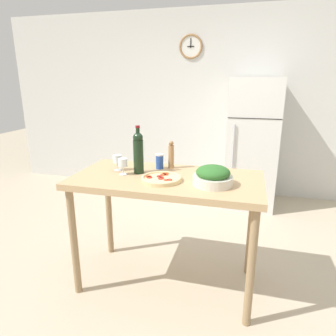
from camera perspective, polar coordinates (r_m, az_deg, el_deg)
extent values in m
plane|color=#BCAD93|center=(2.72, -0.21, -20.73)|extent=(14.00, 14.00, 0.00)
cube|color=silver|center=(4.49, 7.80, 11.90)|extent=(6.40, 0.06, 2.60)
torus|color=#997047|center=(4.51, 4.36, 22.08)|extent=(0.33, 0.03, 0.33)
cylinder|color=silver|center=(4.51, 4.37, 22.07)|extent=(0.29, 0.01, 0.29)
cube|color=black|center=(4.50, 4.35, 22.08)|extent=(0.10, 0.01, 0.01)
cube|color=black|center=(4.51, 4.36, 22.65)|extent=(0.01, 0.01, 0.13)
cube|color=silver|center=(4.12, 15.68, 4.54)|extent=(0.63, 0.72, 1.68)
cube|color=black|center=(3.70, 16.14, 9.04)|extent=(0.62, 0.01, 0.01)
cylinder|color=#B2B2B7|center=(3.77, 12.25, 2.41)|extent=(0.02, 0.02, 0.76)
cube|color=tan|center=(2.29, -0.23, -2.28)|extent=(1.44, 0.73, 0.05)
cylinder|color=#967A55|center=(2.48, -17.46, -13.38)|extent=(0.06, 0.06, 0.89)
cylinder|color=#967A55|center=(2.16, 15.51, -18.09)|extent=(0.06, 0.06, 0.89)
cylinder|color=#967A55|center=(2.95, -11.20, -7.95)|extent=(0.06, 0.06, 0.89)
cylinder|color=#967A55|center=(2.68, 15.52, -10.83)|extent=(0.06, 0.06, 0.89)
cylinder|color=black|center=(2.36, -5.65, 2.16)|extent=(0.08, 0.08, 0.27)
sphere|color=black|center=(2.32, -5.75, 5.77)|extent=(0.08, 0.08, 0.08)
cylinder|color=black|center=(2.32, -5.78, 6.71)|extent=(0.03, 0.03, 0.08)
cylinder|color=maroon|center=(2.31, -5.81, 7.85)|extent=(0.03, 0.03, 0.02)
cylinder|color=silver|center=(2.37, -8.53, -1.18)|extent=(0.06, 0.06, 0.00)
cylinder|color=silver|center=(2.36, -8.57, -0.41)|extent=(0.01, 0.01, 0.06)
cylinder|color=white|center=(2.34, -8.63, 1.05)|extent=(0.07, 0.07, 0.06)
cylinder|color=maroon|center=(2.34, -8.61, 0.59)|extent=(0.06, 0.06, 0.02)
cylinder|color=silver|center=(2.48, -9.54, -0.37)|extent=(0.06, 0.06, 0.00)
cylinder|color=silver|center=(2.48, -9.58, 0.37)|extent=(0.01, 0.01, 0.06)
cylinder|color=white|center=(2.46, -9.65, 1.76)|extent=(0.07, 0.07, 0.06)
cylinder|color=maroon|center=(2.46, -9.62, 1.23)|extent=(0.06, 0.06, 0.02)
cylinder|color=#AD7F51|center=(2.48, 0.60, 2.14)|extent=(0.05, 0.05, 0.19)
sphere|color=#936C45|center=(2.46, 0.61, 4.72)|extent=(0.04, 0.04, 0.04)
cylinder|color=silver|center=(2.13, 8.51, -2.34)|extent=(0.28, 0.28, 0.07)
ellipsoid|color=#2D6628|center=(2.11, 8.58, -0.84)|extent=(0.24, 0.24, 0.10)
cylinder|color=#DBC189|center=(2.20, -1.28, -2.18)|extent=(0.30, 0.30, 0.02)
torus|color=#DBC189|center=(2.19, -1.28, -1.89)|extent=(0.30, 0.30, 0.02)
cylinder|color=red|center=(2.22, -3.71, -1.63)|extent=(0.04, 0.04, 0.01)
cylinder|color=red|center=(2.26, -0.43, -1.25)|extent=(0.03, 0.03, 0.01)
cylinder|color=#E0441A|center=(2.29, -0.46, -1.07)|extent=(0.05, 0.05, 0.01)
cylinder|color=#CE402D|center=(2.20, -1.32, -1.77)|extent=(0.04, 0.04, 0.01)
cylinder|color=red|center=(2.18, -1.38, -2.00)|extent=(0.04, 0.04, 0.01)
cylinder|color=#E74725|center=(2.26, -0.90, -1.26)|extent=(0.05, 0.05, 0.01)
cylinder|color=red|center=(2.22, -1.68, -1.60)|extent=(0.04, 0.04, 0.01)
cylinder|color=red|center=(2.15, 0.32, -2.24)|extent=(0.04, 0.04, 0.01)
cylinder|color=#DE452E|center=(2.14, -0.37, -2.29)|extent=(0.03, 0.03, 0.01)
cylinder|color=red|center=(2.20, -3.56, -1.79)|extent=(0.04, 0.04, 0.01)
cylinder|color=#284CA3|center=(2.48, -1.61, 1.15)|extent=(0.06, 0.06, 0.11)
cylinder|color=white|center=(2.47, -1.62, 2.54)|extent=(0.06, 0.06, 0.01)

